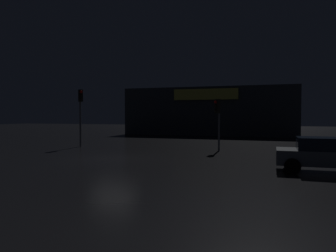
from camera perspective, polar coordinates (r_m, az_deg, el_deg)
name	(u,v)px	position (r m, az deg, el deg)	size (l,w,h in m)	color
ground_plane	(113,159)	(18.88, -9.67, -5.75)	(120.00, 120.00, 0.00)	black
store_building	(211,111)	(42.28, 7.65, 2.57)	(21.22, 7.62, 5.93)	#33383D
traffic_signal_main	(218,113)	(22.68, 8.80, 2.26)	(0.41, 0.43, 3.62)	#595B60
traffic_signal_opposite	(81,106)	(26.36, -15.25, 3.39)	(0.42, 0.42, 4.52)	#595B60
car_near	(321,155)	(15.66, 25.47, -4.61)	(3.82, 1.99, 1.55)	slate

